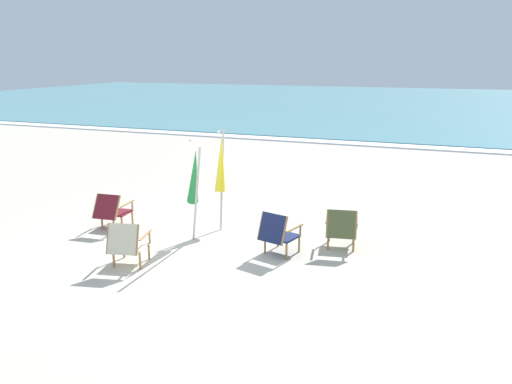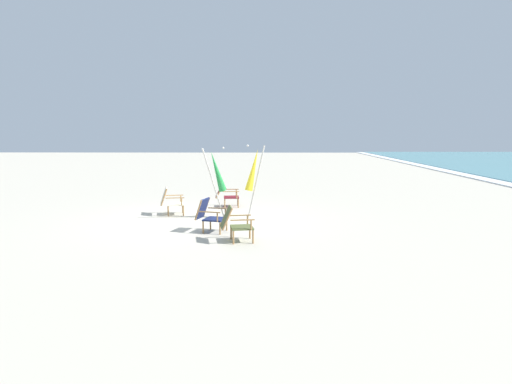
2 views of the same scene
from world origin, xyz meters
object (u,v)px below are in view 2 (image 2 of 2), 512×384
object	(u,v)px
beach_chair_front_left	(226,194)
beach_chair_back_left	(209,214)
umbrella_furled_yellow	(253,171)
umbrella_furled_green	(217,172)
beach_chair_far_center	(170,200)
beach_chair_back_right	(235,223)

from	to	relation	value
beach_chair_front_left	beach_chair_back_left	size ratio (longest dim) A/B	0.99
beach_chair_front_left	umbrella_furled_yellow	world-z (taller)	umbrella_furled_yellow
beach_chair_back_left	umbrella_furled_green	world-z (taller)	umbrella_furled_green
beach_chair_front_left	beach_chair_far_center	distance (m)	2.09
beach_chair_back_left	umbrella_furled_green	xyz separation A→B (m)	(-1.67, 0.03, 0.88)
beach_chair_back_right	beach_chair_back_left	bearing A→B (deg)	-146.23
beach_chair_back_left	beach_chair_far_center	bearing A→B (deg)	-147.93
beach_chair_back_left	beach_chair_far_center	world-z (taller)	same
beach_chair_front_left	beach_chair_back_left	bearing A→B (deg)	-2.03
umbrella_furled_green	beach_chair_back_left	bearing A→B (deg)	-1.12
beach_chair_back_left	umbrella_furled_green	bearing A→B (deg)	178.88
umbrella_furled_yellow	umbrella_furled_green	distance (m)	1.02
beach_chair_far_center	beach_chair_back_right	distance (m)	3.86
umbrella_furled_yellow	umbrella_furled_green	world-z (taller)	umbrella_furled_yellow
beach_chair_far_center	umbrella_furled_yellow	size ratio (longest dim) A/B	0.39
beach_chair_far_center	beach_chair_back_right	world-z (taller)	beach_chair_far_center
beach_chair_back_right	umbrella_furled_green	xyz separation A→B (m)	(-2.68, -0.65, 0.89)
beach_chair_back_right	umbrella_furled_green	size ratio (longest dim) A/B	0.40
beach_chair_front_left	beach_chair_back_right	size ratio (longest dim) A/B	1.00
beach_chair_far_center	beach_chair_front_left	bearing A→B (deg)	133.09
beach_chair_back_left	umbrella_furled_yellow	distance (m)	2.11
beach_chair_back_left	beach_chair_back_right	xyz separation A→B (m)	(1.02, 0.68, -0.00)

